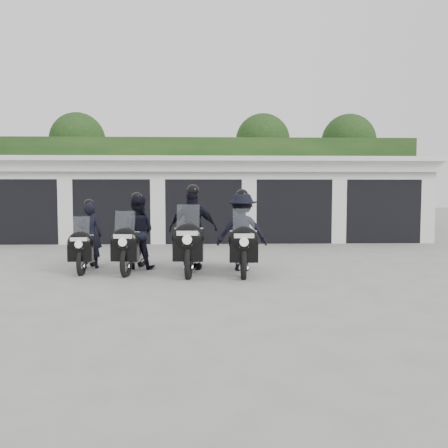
{
  "coord_description": "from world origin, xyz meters",
  "views": [
    {
      "loc": [
        0.13,
        -10.67,
        1.81
      ],
      "look_at": [
        0.51,
        0.15,
        1.05
      ],
      "focal_mm": 38.0,
      "sensor_mm": 36.0,
      "label": 1
    }
  ],
  "objects_px": {
    "police_bike_a": "(87,241)",
    "police_bike_c": "(192,233)",
    "police_bike_b": "(135,236)",
    "police_bike_d": "(242,235)"
  },
  "relations": [
    {
      "from": "police_bike_a",
      "to": "police_bike_c",
      "type": "xyz_separation_m",
      "value": [
        2.4,
        -0.2,
        0.19
      ]
    },
    {
      "from": "police_bike_a",
      "to": "police_bike_b",
      "type": "relative_size",
      "value": 0.91
    },
    {
      "from": "police_bike_c",
      "to": "police_bike_d",
      "type": "xyz_separation_m",
      "value": [
        1.12,
        -0.1,
        -0.04
      ]
    },
    {
      "from": "police_bike_a",
      "to": "police_bike_b",
      "type": "xyz_separation_m",
      "value": [
        1.09,
        -0.03,
        0.11
      ]
    },
    {
      "from": "police_bike_b",
      "to": "police_bike_c",
      "type": "distance_m",
      "value": 1.32
    },
    {
      "from": "police_bike_d",
      "to": "police_bike_b",
      "type": "bearing_deg",
      "value": 175.71
    },
    {
      "from": "police_bike_a",
      "to": "police_bike_c",
      "type": "bearing_deg",
      "value": -7.16
    },
    {
      "from": "police_bike_d",
      "to": "police_bike_c",
      "type": "bearing_deg",
      "value": 176.95
    },
    {
      "from": "police_bike_c",
      "to": "police_bike_d",
      "type": "bearing_deg",
      "value": -1.98
    },
    {
      "from": "police_bike_a",
      "to": "police_bike_c",
      "type": "height_order",
      "value": "police_bike_c"
    }
  ]
}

